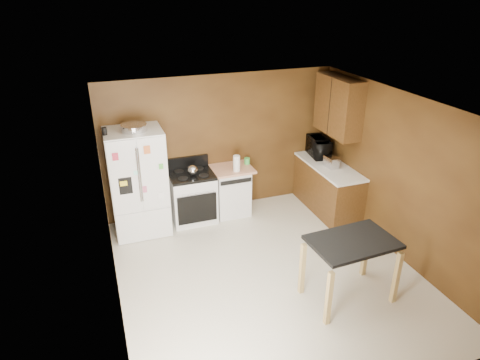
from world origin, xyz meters
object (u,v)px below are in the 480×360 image
roasting_pan (134,127)px  dishwasher (231,190)px  pen_cup (104,131)px  gas_range (192,196)px  microwave (319,148)px  refrigerator (138,182)px  kettle (193,170)px  island (352,250)px  toaster (331,162)px  green_canister (247,161)px  paper_towel (237,163)px

roasting_pan → dishwasher: (1.60, 0.11, -1.40)m
pen_cup → gas_range: pen_cup is taller
microwave → refrigerator: bearing=98.6°
pen_cup → kettle: 1.59m
gas_range → island: size_ratio=0.97×
roasting_pan → pen_cup: bearing=-173.2°
roasting_pan → dishwasher: bearing=4.0°
pen_cup → toaster: 3.86m
roasting_pan → green_canister: roasting_pan is taller
kettle → toaster: toaster is taller
island → toaster: bearing=66.2°
toaster → island: bearing=-119.3°
toaster → microwave: size_ratio=0.46×
green_canister → island: green_canister is taller
roasting_pan → dishwasher: roasting_pan is taller
toaster → island: toaster is taller
paper_towel → roasting_pan: bearing=178.5°
toaster → paper_towel: bearing=159.8°
pen_cup → dishwasher: pen_cup is taller
refrigerator → dishwasher: bearing=3.0°
microwave → gas_range: size_ratio=0.52×
paper_towel → island: 2.71m
paper_towel → gas_range: paper_towel is taller
gas_range → toaster: bearing=-13.0°
pen_cup → microwave: bearing=2.3°
paper_towel → island: bearing=-75.8°
kettle → dishwasher: bearing=8.2°
pen_cup → paper_towel: pen_cup is taller
microwave → pen_cup: bearing=99.6°
pen_cup → refrigerator: bearing=10.9°
roasting_pan → kettle: (0.89, 0.01, -0.86)m
kettle → toaster: bearing=-11.3°
refrigerator → gas_range: size_ratio=1.64×
dishwasher → paper_towel: bearing=-67.8°
green_canister → island: size_ratio=0.10×
pen_cup → toaster: (3.74, -0.42, -0.86)m
pen_cup → dishwasher: 2.49m
paper_towel → refrigerator: refrigerator is taller
dishwasher → island: 2.88m
refrigerator → gas_range: 1.01m
paper_towel → green_canister: (0.28, 0.24, -0.08)m
pen_cup → gas_range: 1.93m
island → refrigerator: bearing=131.3°
gas_range → microwave: bearing=0.3°
kettle → paper_towel: paper_towel is taller
kettle → island: kettle is taller
kettle → dishwasher: size_ratio=0.20×
roasting_pan → paper_towel: size_ratio=1.44×
green_canister → island: 2.88m
refrigerator → microwave: bearing=1.3°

